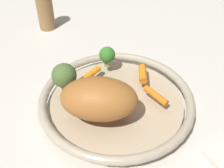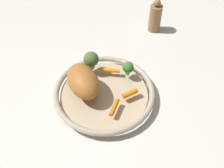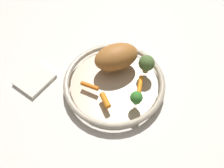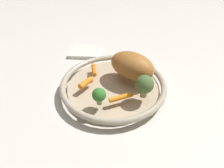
{
  "view_description": "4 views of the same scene",
  "coord_description": "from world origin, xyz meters",
  "px_view_note": "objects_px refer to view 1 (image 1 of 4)",
  "views": [
    {
      "loc": [
        -0.11,
        -0.41,
        0.43
      ],
      "look_at": [
        -0.01,
        0.0,
        0.07
      ],
      "focal_mm": 43.44,
      "sensor_mm": 36.0,
      "label": 1
    },
    {
      "loc": [
        0.41,
        -0.37,
        0.69
      ],
      "look_at": [
        0.01,
        0.03,
        0.06
      ],
      "focal_mm": 41.89,
      "sensor_mm": 36.0,
      "label": 2
    },
    {
      "loc": [
        0.32,
        0.37,
        0.72
      ],
      "look_at": [
        0.02,
        0.02,
        0.06
      ],
      "focal_mm": 41.37,
      "sensor_mm": 36.0,
      "label": 3
    },
    {
      "loc": [
        -0.16,
        0.49,
        0.44
      ],
      "look_at": [
        -0.0,
        0.03,
        0.05
      ],
      "focal_mm": 33.51,
      "sensor_mm": 36.0,
      "label": 4
    }
  ],
  "objects_px": {
    "pepper_mill": "(45,10)",
    "baby_carrot_right": "(143,74)",
    "roast_chicken_piece": "(99,99)",
    "baby_carrot_center": "(89,75)",
    "broccoli_floret_small": "(107,55)",
    "serving_bowl": "(116,101)",
    "baby_carrot_left": "(156,95)",
    "broccoli_floret_large": "(64,76)"
  },
  "relations": [
    {
      "from": "roast_chicken_piece",
      "to": "serving_bowl",
      "type": "bearing_deg",
      "value": 44.07
    },
    {
      "from": "baby_carrot_right",
      "to": "broccoli_floret_small",
      "type": "relative_size",
      "value": 1.0
    },
    {
      "from": "baby_carrot_center",
      "to": "pepper_mill",
      "type": "height_order",
      "value": "pepper_mill"
    },
    {
      "from": "baby_carrot_center",
      "to": "baby_carrot_right",
      "type": "bearing_deg",
      "value": -12.95
    },
    {
      "from": "baby_carrot_right",
      "to": "broccoli_floret_small",
      "type": "bearing_deg",
      "value": 137.41
    },
    {
      "from": "broccoli_floret_small",
      "to": "broccoli_floret_large",
      "type": "distance_m",
      "value": 0.13
    },
    {
      "from": "baby_carrot_right",
      "to": "broccoli_floret_small",
      "type": "distance_m",
      "value": 0.1
    },
    {
      "from": "baby_carrot_right",
      "to": "baby_carrot_center",
      "type": "xyz_separation_m",
      "value": [
        -0.12,
        0.03,
        -0.0
      ]
    },
    {
      "from": "broccoli_floret_small",
      "to": "pepper_mill",
      "type": "distance_m",
      "value": 0.33
    },
    {
      "from": "pepper_mill",
      "to": "baby_carrot_right",
      "type": "bearing_deg",
      "value": -61.8
    },
    {
      "from": "serving_bowl",
      "to": "baby_carrot_right",
      "type": "distance_m",
      "value": 0.09
    },
    {
      "from": "broccoli_floret_large",
      "to": "serving_bowl",
      "type": "bearing_deg",
      "value": -20.53
    },
    {
      "from": "roast_chicken_piece",
      "to": "pepper_mill",
      "type": "height_order",
      "value": "pepper_mill"
    },
    {
      "from": "serving_bowl",
      "to": "baby_carrot_left",
      "type": "distance_m",
      "value": 0.09
    },
    {
      "from": "pepper_mill",
      "to": "serving_bowl",
      "type": "bearing_deg",
      "value": -73.42
    },
    {
      "from": "baby_carrot_left",
      "to": "broccoli_floret_large",
      "type": "bearing_deg",
      "value": 159.14
    },
    {
      "from": "broccoli_floret_large",
      "to": "roast_chicken_piece",
      "type": "bearing_deg",
      "value": -56.38
    },
    {
      "from": "serving_bowl",
      "to": "broccoli_floret_large",
      "type": "bearing_deg",
      "value": 159.47
    },
    {
      "from": "serving_bowl",
      "to": "broccoli_floret_small",
      "type": "distance_m",
      "value": 0.12
    },
    {
      "from": "baby_carrot_right",
      "to": "pepper_mill",
      "type": "height_order",
      "value": "pepper_mill"
    },
    {
      "from": "baby_carrot_center",
      "to": "broccoli_floret_small",
      "type": "bearing_deg",
      "value": 34.64
    },
    {
      "from": "baby_carrot_right",
      "to": "pepper_mill",
      "type": "bearing_deg",
      "value": 118.2
    },
    {
      "from": "broccoli_floret_large",
      "to": "pepper_mill",
      "type": "relative_size",
      "value": 0.48
    },
    {
      "from": "pepper_mill",
      "to": "baby_carrot_center",
      "type": "bearing_deg",
      "value": -77.3
    },
    {
      "from": "baby_carrot_center",
      "to": "broccoli_floret_large",
      "type": "bearing_deg",
      "value": -149.76
    },
    {
      "from": "serving_bowl",
      "to": "broccoli_floret_small",
      "type": "height_order",
      "value": "broccoli_floret_small"
    },
    {
      "from": "serving_bowl",
      "to": "roast_chicken_piece",
      "type": "height_order",
      "value": "roast_chicken_piece"
    },
    {
      "from": "baby_carrot_right",
      "to": "baby_carrot_center",
      "type": "distance_m",
      "value": 0.12
    },
    {
      "from": "baby_carrot_right",
      "to": "roast_chicken_piece",
      "type": "bearing_deg",
      "value": -143.51
    },
    {
      "from": "broccoli_floret_large",
      "to": "pepper_mill",
      "type": "height_order",
      "value": "pepper_mill"
    },
    {
      "from": "broccoli_floret_small",
      "to": "serving_bowl",
      "type": "bearing_deg",
      "value": -92.95
    },
    {
      "from": "baby_carrot_right",
      "to": "broccoli_floret_small",
      "type": "xyz_separation_m",
      "value": [
        -0.07,
        0.06,
        0.02
      ]
    },
    {
      "from": "baby_carrot_center",
      "to": "serving_bowl",
      "type": "bearing_deg",
      "value": -57.4
    },
    {
      "from": "baby_carrot_left",
      "to": "serving_bowl",
      "type": "bearing_deg",
      "value": 158.71
    },
    {
      "from": "baby_carrot_right",
      "to": "serving_bowl",
      "type": "bearing_deg",
      "value": -149.25
    },
    {
      "from": "baby_carrot_right",
      "to": "pepper_mill",
      "type": "distance_m",
      "value": 0.41
    },
    {
      "from": "roast_chicken_piece",
      "to": "broccoli_floret_small",
      "type": "relative_size",
      "value": 2.91
    },
    {
      "from": "serving_bowl",
      "to": "baby_carrot_left",
      "type": "bearing_deg",
      "value": -21.29
    },
    {
      "from": "baby_carrot_center",
      "to": "baby_carrot_left",
      "type": "distance_m",
      "value": 0.16
    },
    {
      "from": "roast_chicken_piece",
      "to": "broccoli_floret_large",
      "type": "bearing_deg",
      "value": 123.62
    },
    {
      "from": "baby_carrot_center",
      "to": "broccoli_floret_small",
      "type": "height_order",
      "value": "broccoli_floret_small"
    },
    {
      "from": "serving_bowl",
      "to": "baby_carrot_right",
      "type": "height_order",
      "value": "baby_carrot_right"
    }
  ]
}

